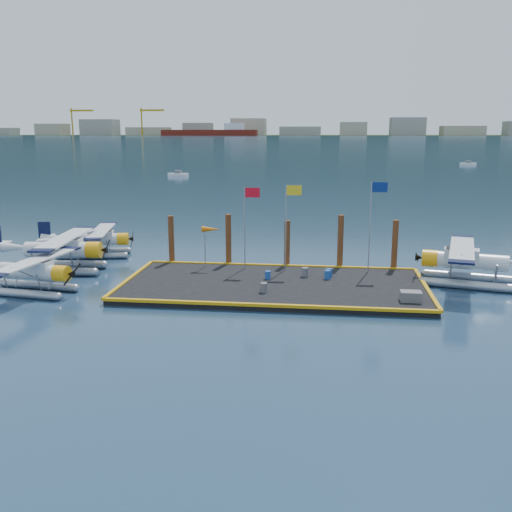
{
  "coord_description": "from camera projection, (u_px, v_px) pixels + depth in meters",
  "views": [
    {
      "loc": [
        3.29,
        -36.91,
        10.55
      ],
      "look_at": [
        -1.46,
        2.0,
        1.78
      ],
      "focal_mm": 40.0,
      "sensor_mm": 36.0,
      "label": 1
    }
  ],
  "objects": [
    {
      "name": "seaplane_a",
      "position": [
        32.0,
        274.0,
        37.01
      ],
      "size": [
        7.87,
        8.67,
        3.07
      ],
      "rotation": [
        0.0,
        0.0,
        -1.7
      ],
      "color": "#9A9EA8",
      "rests_on": "ground"
    },
    {
      "name": "piling_2",
      "position": [
        287.0,
        245.0,
        43.2
      ],
      "size": [
        0.44,
        0.44,
        3.8
      ],
      "primitive_type": "cylinder",
      "color": "#4B2515",
      "rests_on": "ground"
    },
    {
      "name": "piling_4",
      "position": [
        395.0,
        247.0,
        42.23
      ],
      "size": [
        0.44,
        0.44,
        4.0
      ],
      "primitive_type": "cylinder",
      "color": "#4B2515",
      "rests_on": "ground"
    },
    {
      "name": "seaplane_c",
      "position": [
        97.0,
        241.0,
        47.85
      ],
      "size": [
        7.84,
        8.54,
        3.02
      ],
      "rotation": [
        0.0,
        0.0,
        -1.37
      ],
      "color": "#9A9EA8",
      "rests_on": "ground"
    },
    {
      "name": "dock_bumpers",
      "position": [
        274.0,
        282.0,
        38.34
      ],
      "size": [
        20.25,
        10.25,
        0.18
      ],
      "primitive_type": null,
      "color": "#C58C0B",
      "rests_on": "dock"
    },
    {
      "name": "piling_3",
      "position": [
        340.0,
        243.0,
        42.67
      ],
      "size": [
        0.44,
        0.44,
        4.3
      ],
      "primitive_type": "cylinder",
      "color": "#4B2515",
      "rests_on": "ground"
    },
    {
      "name": "dock",
      "position": [
        274.0,
        286.0,
        38.4
      ],
      "size": [
        20.0,
        10.0,
        0.4
      ],
      "primitive_type": "cube",
      "color": "black",
      "rests_on": "ground"
    },
    {
      "name": "drum_2",
      "position": [
        328.0,
        275.0,
        39.34
      ],
      "size": [
        0.43,
        0.43,
        0.6
      ],
      "primitive_type": "cylinder",
      "color": "#1C489A",
      "rests_on": "dock"
    },
    {
      "name": "drum_1",
      "position": [
        264.0,
        288.0,
        36.1
      ],
      "size": [
        0.43,
        0.43,
        0.61
      ],
      "primitive_type": "cylinder",
      "color": "#57565B",
      "rests_on": "dock"
    },
    {
      "name": "flagpole_yellow",
      "position": [
        289.0,
        214.0,
        41.06
      ],
      "size": [
        1.14,
        0.08,
        6.2
      ],
      "color": "gray",
      "rests_on": "dock"
    },
    {
      "name": "drum_0",
      "position": [
        268.0,
        275.0,
        39.35
      ],
      "size": [
        0.39,
        0.39,
        0.55
      ],
      "primitive_type": "cylinder",
      "color": "#1C489A",
      "rests_on": "dock"
    },
    {
      "name": "flagpole_red",
      "position": [
        248.0,
        215.0,
        41.44
      ],
      "size": [
        1.14,
        0.08,
        6.0
      ],
      "color": "gray",
      "rests_on": "dock"
    },
    {
      "name": "crate",
      "position": [
        411.0,
        296.0,
        34.21
      ],
      "size": [
        1.24,
        0.82,
        0.62
      ],
      "primitive_type": "cube",
      "color": "#57565B",
      "rests_on": "dock"
    },
    {
      "name": "seaplane_d",
      "position": [
        467.0,
        264.0,
        39.01
      ],
      "size": [
        9.1,
        9.87,
        3.5
      ],
      "rotation": [
        0.0,
        0.0,
        1.35
      ],
      "color": "#9A9EA8",
      "rests_on": "ground"
    },
    {
      "name": "flagpole_blue",
      "position": [
        373.0,
        213.0,
        40.31
      ],
      "size": [
        1.14,
        0.08,
        6.5
      ],
      "color": "gray",
      "rests_on": "dock"
    },
    {
      "name": "drum_4",
      "position": [
        329.0,
        273.0,
        39.89
      ],
      "size": [
        0.42,
        0.42,
        0.59
      ],
      "primitive_type": "cylinder",
      "color": "#1C489A",
      "rests_on": "dock"
    },
    {
      "name": "piling_0",
      "position": [
        171.0,
        241.0,
        44.24
      ],
      "size": [
        0.44,
        0.44,
        4.0
      ],
      "primitive_type": "cylinder",
      "color": "#4B2515",
      "rests_on": "ground"
    },
    {
      "name": "far_backdrop",
      "position": [
        407.0,
        129.0,
        1691.09
      ],
      "size": [
        3050.0,
        2050.0,
        810.0
      ],
      "color": "black",
      "rests_on": "ground"
    },
    {
      "name": "drum_5",
      "position": [
        305.0,
        272.0,
        39.97
      ],
      "size": [
        0.45,
        0.45,
        0.64
      ],
      "primitive_type": "cylinder",
      "color": "#57565B",
      "rests_on": "dock"
    },
    {
      "name": "piling_1",
      "position": [
        228.0,
        241.0,
        43.69
      ],
      "size": [
        0.44,
        0.44,
        4.2
      ],
      "primitive_type": "cylinder",
      "color": "#4B2515",
      "rests_on": "ground"
    },
    {
      "name": "seaplane_b",
      "position": [
        61.0,
        252.0,
        42.58
      ],
      "size": [
        9.07,
        10.0,
        3.54
      ],
      "rotation": [
        0.0,
        0.0,
        -1.48
      ],
      "color": "#9A9EA8",
      "rests_on": "ground"
    },
    {
      "name": "windsock",
      "position": [
        211.0,
        230.0,
        42.01
      ],
      "size": [
        1.4,
        0.44,
        3.12
      ],
      "color": "gray",
      "rests_on": "dock"
    },
    {
      "name": "ground",
      "position": [
        274.0,
        289.0,
        38.44
      ],
      "size": [
        4000.0,
        4000.0,
        0.0
      ],
      "primitive_type": "plane",
      "color": "#182F4A",
      "rests_on": "ground"
    }
  ]
}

